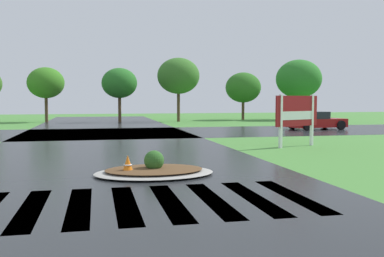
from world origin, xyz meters
The scene contains 8 objects.
asphalt_roadway centered at (0.00, 10.00, 0.00)m, with size 10.17×80.00×0.01m, color #232628.
asphalt_cross_road centered at (0.00, 23.90, 0.00)m, with size 90.00×9.15×0.01m, color #232628.
crosswalk_stripes centered at (0.00, 5.26, 0.00)m, with size 7.65×3.40×0.01m.
estate_billboard centered at (8.09, 14.37, 1.48)m, with size 2.40×1.05×2.30m.
median_island centered at (1.01, 8.54, 0.12)m, with size 3.32×2.38×0.68m.
car_white_sedan centered at (14.29, 24.24, 0.57)m, with size 4.17×2.43×1.24m.
traffic_cone centered at (0.27, 8.37, 0.28)m, with size 0.38×0.38×0.59m.
background_treeline centered at (7.85, 37.92, 3.81)m, with size 34.11×6.17×6.09m.
Camera 1 is at (-0.55, -3.50, 2.11)m, focal length 41.07 mm.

